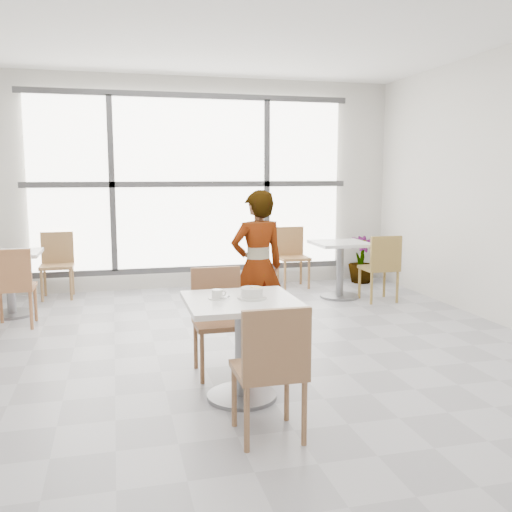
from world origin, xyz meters
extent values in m
plane|color=#9E9EA5|center=(0.00, 0.00, 0.00)|extent=(7.00, 7.00, 0.00)
plane|color=white|center=(0.00, 0.00, 3.00)|extent=(7.00, 7.00, 0.00)
plane|color=silver|center=(0.00, 3.50, 1.50)|extent=(6.00, 0.00, 6.00)
cube|color=white|center=(0.00, 3.44, 1.50)|extent=(4.40, 0.04, 2.40)
cube|color=#3F3F42|center=(0.00, 3.41, 1.50)|extent=(4.60, 0.05, 0.08)
cube|color=#3F3F42|center=(-1.10, 3.41, 1.50)|extent=(0.08, 0.05, 2.40)
cube|color=#3F3F42|center=(1.10, 3.41, 1.50)|extent=(0.08, 0.05, 2.40)
cube|color=#3F3F42|center=(0.00, 3.41, 0.28)|extent=(4.60, 0.05, 0.08)
cube|color=#3F3F42|center=(0.00, 3.41, 2.72)|extent=(4.60, 0.05, 0.08)
cube|color=silver|center=(-0.21, -0.71, 0.73)|extent=(0.80, 0.80, 0.04)
cylinder|color=slate|center=(-0.21, -0.71, 0.35)|extent=(0.10, 0.10, 0.71)
cylinder|color=slate|center=(-0.21, -0.71, 0.01)|extent=(0.52, 0.52, 0.03)
cube|color=#8D6444|center=(-0.18, -1.33, 0.43)|extent=(0.42, 0.42, 0.04)
cube|color=#8D6444|center=(-0.18, -1.52, 0.66)|extent=(0.42, 0.04, 0.42)
cylinder|color=#8D6444|center=(0.00, -1.15, 0.21)|extent=(0.04, 0.04, 0.41)
cylinder|color=#8D6444|center=(0.00, -1.51, 0.21)|extent=(0.04, 0.04, 0.41)
cylinder|color=#8D6444|center=(-0.36, -1.15, 0.21)|extent=(0.04, 0.04, 0.41)
cylinder|color=#8D6444|center=(-0.36, -1.51, 0.21)|extent=(0.04, 0.04, 0.41)
cube|color=brown|center=(-0.27, -0.17, 0.43)|extent=(0.42, 0.42, 0.04)
cube|color=brown|center=(-0.27, 0.02, 0.66)|extent=(0.42, 0.04, 0.42)
cylinder|color=brown|center=(-0.45, -0.35, 0.21)|extent=(0.04, 0.04, 0.41)
cylinder|color=brown|center=(-0.45, 0.01, 0.21)|extent=(0.04, 0.04, 0.41)
cylinder|color=brown|center=(-0.09, -0.35, 0.21)|extent=(0.04, 0.04, 0.41)
cylinder|color=brown|center=(-0.09, 0.01, 0.21)|extent=(0.04, 0.04, 0.41)
cylinder|color=silver|center=(-0.13, -0.71, 0.76)|extent=(0.21, 0.21, 0.01)
cylinder|color=silver|center=(-0.13, -0.71, 0.80)|extent=(0.16, 0.16, 0.07)
torus|color=silver|center=(-0.13, -0.71, 0.83)|extent=(0.16, 0.16, 0.01)
cylinder|color=#C5B581|center=(-0.13, -0.71, 0.80)|extent=(0.14, 0.14, 0.05)
cylinder|color=beige|center=(-0.10, -0.73, 0.83)|extent=(0.03, 0.03, 0.02)
cylinder|color=#F6E19F|center=(-0.13, -0.71, 0.83)|extent=(0.03, 0.03, 0.01)
cylinder|color=beige|center=(-0.11, -0.72, 0.83)|extent=(0.03, 0.03, 0.02)
cylinder|color=#F0E99B|center=(-0.12, -0.67, 0.83)|extent=(0.03, 0.03, 0.01)
cylinder|color=beige|center=(-0.11, -0.71, 0.83)|extent=(0.03, 0.03, 0.01)
cylinder|color=#EFE49A|center=(-0.11, -0.69, 0.83)|extent=(0.03, 0.03, 0.02)
cylinder|color=beige|center=(-0.09, -0.69, 0.83)|extent=(0.03, 0.03, 0.02)
cylinder|color=beige|center=(-0.14, -0.70, 0.83)|extent=(0.03, 0.03, 0.01)
cylinder|color=beige|center=(-0.09, -0.72, 0.83)|extent=(0.03, 0.03, 0.02)
cylinder|color=#F6E79F|center=(-0.11, -0.68, 0.83)|extent=(0.03, 0.03, 0.02)
cylinder|color=silver|center=(-0.38, -0.65, 0.75)|extent=(0.13, 0.13, 0.01)
cylinder|color=silver|center=(-0.38, -0.65, 0.79)|extent=(0.08, 0.08, 0.06)
torus|color=silver|center=(-0.34, -0.65, 0.79)|extent=(0.05, 0.01, 0.05)
cylinder|color=black|center=(-0.38, -0.65, 0.81)|extent=(0.07, 0.07, 0.00)
cube|color=#B6B7BB|center=(-0.33, -0.67, 0.76)|extent=(0.09, 0.05, 0.00)
sphere|color=#B6B7BB|center=(-0.30, -0.66, 0.76)|extent=(0.02, 0.02, 0.02)
imported|color=black|center=(0.26, 0.67, 0.75)|extent=(0.59, 0.43, 1.49)
cube|color=white|center=(-2.29, 2.35, 0.73)|extent=(0.70, 0.70, 0.04)
cylinder|color=slate|center=(-2.29, 2.35, 0.35)|extent=(0.10, 0.10, 0.71)
cylinder|color=slate|center=(-2.29, 2.35, 0.01)|extent=(0.52, 0.52, 0.03)
cube|color=silver|center=(1.82, 2.31, 0.73)|extent=(0.70, 0.70, 0.04)
cylinder|color=slate|center=(1.82, 2.31, 0.35)|extent=(0.10, 0.10, 0.71)
cylinder|color=slate|center=(1.82, 2.31, 0.01)|extent=(0.52, 0.52, 0.03)
cube|color=#9F663F|center=(-2.16, 1.82, 0.43)|extent=(0.42, 0.42, 0.04)
cube|color=#9F663F|center=(-2.16, 1.63, 0.66)|extent=(0.42, 0.04, 0.42)
cylinder|color=#9F663F|center=(-1.98, 2.00, 0.21)|extent=(0.04, 0.04, 0.41)
cylinder|color=#9F663F|center=(-1.98, 1.64, 0.21)|extent=(0.04, 0.04, 0.41)
cylinder|color=#9F663F|center=(-2.34, 2.00, 0.21)|extent=(0.04, 0.04, 0.41)
cube|color=#9C7348|center=(-1.85, 3.18, 0.43)|extent=(0.42, 0.42, 0.04)
cube|color=#9C7348|center=(-1.85, 3.37, 0.66)|extent=(0.42, 0.04, 0.42)
cylinder|color=#9C7348|center=(-2.03, 3.00, 0.21)|extent=(0.04, 0.04, 0.41)
cylinder|color=#9C7348|center=(-2.03, 3.36, 0.21)|extent=(0.04, 0.04, 0.41)
cylinder|color=#9C7348|center=(-1.67, 3.00, 0.21)|extent=(0.04, 0.04, 0.41)
cylinder|color=#9C7348|center=(-1.67, 3.36, 0.21)|extent=(0.04, 0.04, 0.41)
cube|color=olive|center=(2.23, 2.00, 0.43)|extent=(0.42, 0.42, 0.04)
cube|color=olive|center=(2.23, 1.81, 0.66)|extent=(0.42, 0.04, 0.42)
cylinder|color=olive|center=(2.41, 2.18, 0.21)|extent=(0.04, 0.04, 0.41)
cylinder|color=olive|center=(2.41, 1.82, 0.21)|extent=(0.04, 0.04, 0.41)
cylinder|color=olive|center=(2.05, 2.18, 0.21)|extent=(0.04, 0.04, 0.41)
cylinder|color=olive|center=(2.05, 1.82, 0.21)|extent=(0.04, 0.04, 0.41)
cube|color=#996A3D|center=(1.42, 3.11, 0.43)|extent=(0.42, 0.42, 0.04)
cube|color=#996A3D|center=(1.42, 3.30, 0.66)|extent=(0.42, 0.04, 0.42)
cylinder|color=#996A3D|center=(1.24, 2.93, 0.21)|extent=(0.04, 0.04, 0.41)
cylinder|color=#996A3D|center=(1.24, 3.29, 0.21)|extent=(0.04, 0.04, 0.41)
cylinder|color=#996A3D|center=(1.60, 2.93, 0.21)|extent=(0.04, 0.04, 0.41)
cylinder|color=#996A3D|center=(1.60, 3.29, 0.21)|extent=(0.04, 0.04, 0.41)
imported|color=#498746|center=(2.54, 3.20, 0.35)|extent=(0.45, 0.45, 0.70)
camera|label=1|loc=(-1.08, -4.58, 1.65)|focal=39.38mm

